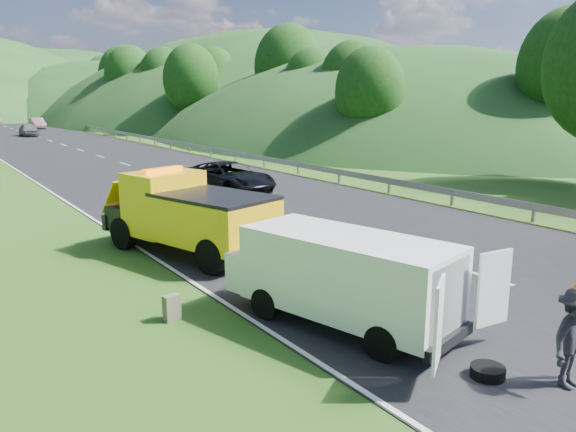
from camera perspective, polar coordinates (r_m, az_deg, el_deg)
ground at (r=15.85m, az=6.40°, el=-6.07°), size 320.00×320.00×0.00m
road_surface at (r=53.15m, az=-20.38°, el=6.30°), size 14.00×200.00×0.02m
guardrail at (r=67.13m, az=-17.00°, el=7.65°), size 0.06×140.00×1.52m
tree_line_right at (r=78.70m, az=-9.78°, el=8.65°), size 14.00×140.00×14.00m
tow_truck at (r=17.90m, az=-10.16°, el=0.26°), size 3.86×6.53×2.64m
white_van at (r=12.24m, az=5.45°, el=-5.96°), size 3.81×6.21×2.06m
woman at (r=14.25m, az=-1.40°, el=-8.17°), size 0.60×0.69×1.58m
child at (r=13.53m, az=1.15°, el=-9.31°), size 0.53×0.45×0.97m
worker at (r=11.32m, az=26.64°, el=-15.27°), size 1.21×0.75×1.80m
suitcase at (r=12.99m, az=-11.73°, el=-9.12°), size 0.40×0.26×0.59m
spare_tire at (r=11.09m, az=19.57°, el=-15.23°), size 0.62×0.62×0.20m
passing_suv at (r=28.86m, az=-6.01°, el=2.39°), size 3.39×5.85×1.53m
dist_car_a at (r=72.37m, az=-24.79°, el=7.37°), size 1.72×4.27×1.45m
dist_car_b at (r=86.68m, az=-24.08°, el=8.09°), size 1.58×4.52×1.49m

